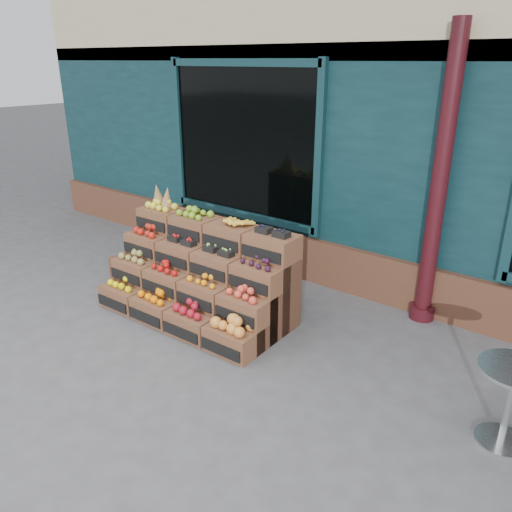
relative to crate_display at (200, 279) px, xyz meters
The scene contains 6 objects.
ground 1.16m from the crate_display, 31.39° to the right, with size 60.00×60.00×0.00m, color #4A4A4D.
shop_facade 5.04m from the crate_display, 78.50° to the left, with size 12.00×6.24×4.80m.
crate_display is the anchor object (origin of this frame).
spare_crates 0.98m from the crate_display, 166.25° to the right, with size 0.53×0.37×0.52m.
bistro_table 3.39m from the crate_display, ahead, with size 0.55×0.55×0.69m.
shopkeeper 2.50m from the crate_display, 116.63° to the left, with size 0.79×0.52×2.16m, color #1E6A21.
Camera 1 is at (2.90, -3.20, 2.82)m, focal length 35.00 mm.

